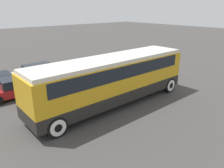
# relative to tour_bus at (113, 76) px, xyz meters

# --- Properties ---
(ground_plane) EXTENTS (120.00, 120.00, 0.00)m
(ground_plane) POSITION_rel_tour_bus_xyz_m (-0.10, 0.00, -1.87)
(ground_plane) COLOR #423F3D
(tour_bus) EXTENTS (11.05, 2.59, 3.10)m
(tour_bus) POSITION_rel_tour_bus_xyz_m (0.00, 0.00, 0.00)
(tour_bus) COLOR black
(tour_bus) RESTS_ON ground_plane
(parked_car_near) EXTENTS (4.39, 1.96, 1.40)m
(parked_car_near) POSITION_rel_tour_bus_xyz_m (-1.48, 7.81, -1.18)
(parked_car_near) COLOR #BCBCC1
(parked_car_near) RESTS_ON ground_plane
(parked_car_mid) EXTENTS (4.29, 1.86, 1.37)m
(parked_car_mid) POSITION_rel_tour_bus_xyz_m (-4.10, 5.44, -1.19)
(parked_car_mid) COLOR maroon
(parked_car_mid) RESTS_ON ground_plane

